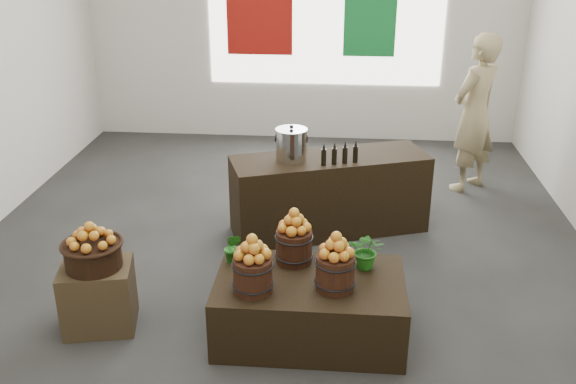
# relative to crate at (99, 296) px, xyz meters

# --- Properties ---
(ground) EXTENTS (7.00, 7.00, 0.00)m
(ground) POSITION_rel_crate_xyz_m (1.26, 1.34, -0.26)
(ground) COLOR #31322F
(ground) RESTS_ON ground
(deco_red_left) EXTENTS (0.90, 0.04, 1.40)m
(deco_red_left) POSITION_rel_crate_xyz_m (0.66, 4.81, 1.64)
(deco_red_left) COLOR maroon
(deco_red_left) RESTS_ON back_wall
(deco_green_right) EXTENTS (0.70, 0.04, 1.00)m
(deco_green_right) POSITION_rel_crate_xyz_m (2.16, 4.81, 1.44)
(deco_green_right) COLOR #12742D
(deco_green_right) RESTS_ON back_wall
(crate) EXTENTS (0.61, 0.53, 0.53)m
(crate) POSITION_rel_crate_xyz_m (0.00, 0.00, 0.00)
(crate) COLOR #4E3E24
(crate) RESTS_ON ground
(wicker_basket) EXTENTS (0.42, 0.42, 0.19)m
(wicker_basket) POSITION_rel_crate_xyz_m (0.00, 0.00, 0.36)
(wicker_basket) COLOR black
(wicker_basket) RESTS_ON crate
(apples_in_basket) EXTENTS (0.33, 0.33, 0.18)m
(apples_in_basket) POSITION_rel_crate_xyz_m (0.00, 0.00, 0.54)
(apples_in_basket) COLOR #A2051C
(apples_in_basket) RESTS_ON wicker_basket
(display_table) EXTENTS (1.41, 0.87, 0.49)m
(display_table) POSITION_rel_crate_xyz_m (1.63, 0.03, -0.02)
(display_table) COLOR black
(display_table) RESTS_ON ground
(apple_bucket_front_left) EXTENTS (0.28, 0.28, 0.26)m
(apple_bucket_front_left) POSITION_rel_crate_xyz_m (1.23, -0.17, 0.35)
(apple_bucket_front_left) COLOR #33150E
(apple_bucket_front_left) RESTS_ON display_table
(apples_in_bucket_front_left) EXTENTS (0.21, 0.21, 0.19)m
(apples_in_bucket_front_left) POSITION_rel_crate_xyz_m (1.23, -0.17, 0.58)
(apples_in_bucket_front_left) COLOR #A2051C
(apples_in_bucket_front_left) RESTS_ON apple_bucket_front_left
(apple_bucket_front_right) EXTENTS (0.28, 0.28, 0.26)m
(apple_bucket_front_right) POSITION_rel_crate_xyz_m (1.81, -0.08, 0.35)
(apple_bucket_front_right) COLOR #33150E
(apple_bucket_front_right) RESTS_ON display_table
(apples_in_bucket_front_right) EXTENTS (0.21, 0.21, 0.19)m
(apples_in_bucket_front_right) POSITION_rel_crate_xyz_m (1.81, -0.08, 0.58)
(apples_in_bucket_front_right) COLOR #A2051C
(apples_in_bucket_front_right) RESTS_ON apple_bucket_front_right
(apple_bucket_rear) EXTENTS (0.28, 0.28, 0.26)m
(apple_bucket_rear) POSITION_rel_crate_xyz_m (1.49, 0.28, 0.35)
(apple_bucket_rear) COLOR #33150E
(apple_bucket_rear) RESTS_ON display_table
(apples_in_bucket_rear) EXTENTS (0.21, 0.21, 0.19)m
(apples_in_bucket_rear) POSITION_rel_crate_xyz_m (1.49, 0.28, 0.58)
(apples_in_bucket_rear) COLOR #A2051C
(apples_in_bucket_rear) RESTS_ON apple_bucket_rear
(herb_garnish_right) EXTENTS (0.31, 0.28, 0.30)m
(herb_garnish_right) POSITION_rel_crate_xyz_m (2.05, 0.24, 0.37)
(herb_garnish_right) COLOR #1B6214
(herb_garnish_right) RESTS_ON display_table
(herb_garnish_left) EXTENTS (0.16, 0.14, 0.25)m
(herb_garnish_left) POSITION_rel_crate_xyz_m (1.02, 0.23, 0.35)
(herb_garnish_left) COLOR #1B6214
(herb_garnish_left) RESTS_ON display_table
(counter) EXTENTS (2.03, 1.22, 0.79)m
(counter) POSITION_rel_crate_xyz_m (1.73, 1.84, 0.13)
(counter) COLOR black
(counter) RESTS_ON ground
(stock_pot_left) EXTENTS (0.30, 0.30, 0.30)m
(stock_pot_left) POSITION_rel_crate_xyz_m (1.35, 1.71, 0.68)
(stock_pot_left) COLOR silver
(stock_pot_left) RESTS_ON counter
(oil_cruets) EXTENTS (0.28, 0.14, 0.22)m
(oil_cruets) POSITION_rel_crate_xyz_m (1.79, 1.65, 0.64)
(oil_cruets) COLOR black
(oil_cruets) RESTS_ON counter
(shopper) EXTENTS (0.78, 0.78, 1.82)m
(shopper) POSITION_rel_crate_xyz_m (3.33, 3.10, 0.65)
(shopper) COLOR tan
(shopper) RESTS_ON ground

